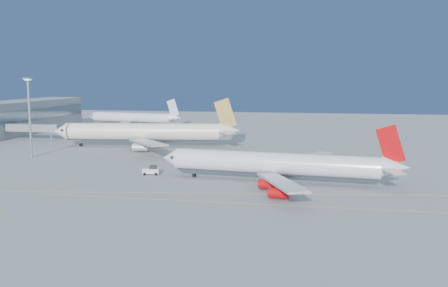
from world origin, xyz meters
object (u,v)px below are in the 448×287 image
airliner_third (134,118)px  airliner_virgin (279,164)px  light_mast (29,111)px  airliner_etihad (147,132)px  pushback_tug (151,170)px

airliner_third → airliner_virgin: bearing=-47.3°
airliner_third → light_mast: (4.02, -103.98, 10.76)m
airliner_etihad → airliner_third: 80.56m
airliner_etihad → light_mast: (-28.90, -30.46, 9.65)m
airliner_virgin → pushback_tug: bearing=-179.8°
airliner_third → pushback_tug: 134.83m
airliner_virgin → light_mast: bearing=170.0°
airliner_etihad → pushback_tug: airliner_etihad is taller
pushback_tug → light_mast: 53.88m
airliner_etihad → airliner_third: (-32.92, 73.52, -1.11)m
airliner_virgin → airliner_third: bearing=130.3°
airliner_etihad → airliner_third: size_ratio=1.28×
pushback_tug → airliner_virgin: bearing=-18.1°
airliner_virgin → airliner_third: (-86.33, 128.14, -0.12)m
airliner_third → light_mast: 104.61m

